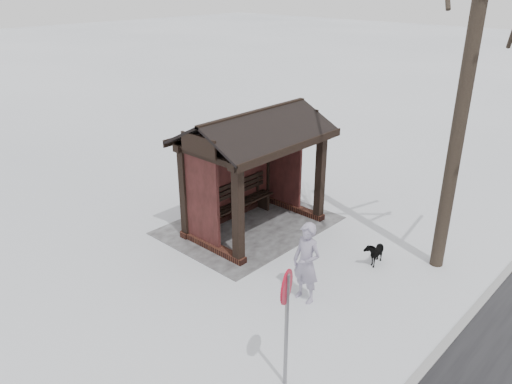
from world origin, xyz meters
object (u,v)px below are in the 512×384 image
bus_shelter (250,147)px  road_sign (286,304)px  dog (374,252)px  pedestrian (307,263)px

bus_shelter → road_sign: size_ratio=1.73×
bus_shelter → dog: size_ratio=5.41×
bus_shelter → dog: 3.83m
pedestrian → bus_shelter: bearing=154.6°
bus_shelter → pedestrian: (1.57, 3.00, -1.32)m
bus_shelter → road_sign: 5.52m
road_sign → pedestrian: bearing=-173.2°
pedestrian → road_sign: (2.02, 1.14, 0.68)m
pedestrian → road_sign: road_sign is taller
dog → bus_shelter: bearing=-179.2°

